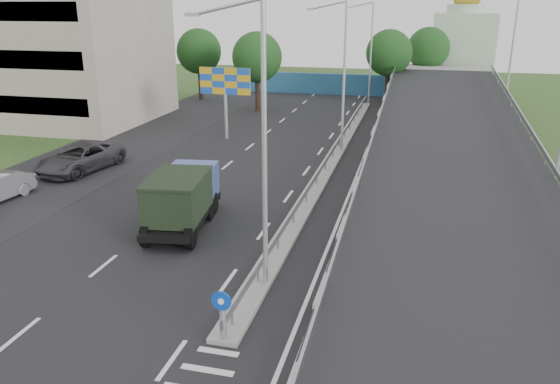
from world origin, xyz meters
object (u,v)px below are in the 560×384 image
(dump_truck, at_px, (183,196))
(parked_car_c, at_px, (80,158))
(sign_bollard, at_px, (222,315))
(lamp_post_near, at_px, (259,135))
(billboard, at_px, (225,85))
(lamp_post_far, at_px, (369,48))
(church, at_px, (462,45))
(lamp_post_mid, at_px, (342,70))

(dump_truck, xyz_separation_m, parked_car_c, (-10.04, 6.91, -0.67))
(sign_bollard, distance_m, lamp_post_near, 6.12)
(billboard, bearing_deg, lamp_post_far, 63.16)
(sign_bollard, bearing_deg, lamp_post_near, 88.36)
(billboard, xyz_separation_m, parked_car_c, (-6.08, -10.37, -3.34))
(sign_bollard, distance_m, dump_truck, 9.92)
(dump_truck, bearing_deg, church, 65.26)
(church, bearing_deg, lamp_post_far, -125.24)
(lamp_post_mid, distance_m, parked_car_c, 18.04)
(parked_car_c, bearing_deg, dump_truck, -24.55)
(billboard, distance_m, dump_truck, 17.94)
(lamp_post_far, height_order, billboard, lamp_post_far)
(lamp_post_near, relative_size, lamp_post_mid, 1.00)
(church, xyz_separation_m, billboard, (-19.00, -32.00, -1.12))
(lamp_post_far, distance_m, parked_car_c, 32.56)
(church, bearing_deg, parked_car_c, -120.62)
(parked_car_c, bearing_deg, billboard, 69.64)
(lamp_post_near, bearing_deg, church, 79.62)
(sign_bollard, height_order, lamp_post_mid, lamp_post_mid)
(lamp_post_near, distance_m, lamp_post_mid, 20.00)
(lamp_post_mid, distance_m, church, 35.41)
(billboard, height_order, parked_car_c, billboard)
(lamp_post_far, distance_m, billboard, 20.24)
(sign_bollard, xyz_separation_m, lamp_post_mid, (0.11, 23.83, 4.77))
(lamp_post_near, height_order, church, church)
(sign_bollard, height_order, parked_car_c, sign_bollard)
(sign_bollard, height_order, lamp_post_near, lamp_post_near)
(lamp_post_far, height_order, parked_car_c, lamp_post_far)
(billboard, relative_size, dump_truck, 0.85)
(church, height_order, dump_truck, church)
(church, bearing_deg, lamp_post_mid, -106.22)
(sign_bollard, relative_size, billboard, 0.30)
(lamp_post_mid, height_order, dump_truck, lamp_post_mid)
(lamp_post_far, relative_size, dump_truck, 1.56)
(church, distance_m, dump_truck, 51.67)
(sign_bollard, relative_size, lamp_post_near, 0.17)
(lamp_post_far, xyz_separation_m, church, (9.89, 14.00, -0.50))
(lamp_post_mid, relative_size, dump_truck, 1.56)
(sign_bollard, relative_size, dump_truck, 0.26)
(billboard, bearing_deg, lamp_post_mid, -12.38)
(lamp_post_far, xyz_separation_m, dump_truck, (-5.15, -35.29, -4.30))
(sign_bollard, bearing_deg, parked_car_c, 134.30)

